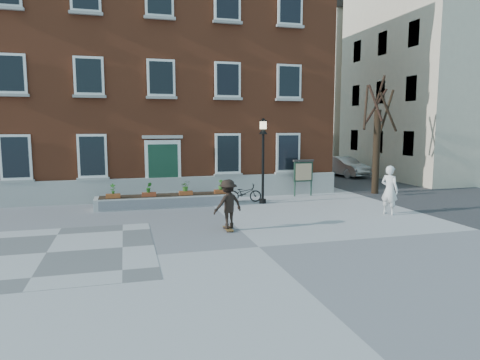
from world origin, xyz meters
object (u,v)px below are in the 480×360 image
object	(u,v)px
notice_board	(303,172)
skateboarder	(228,204)
bicycle	(244,193)
bystander	(390,190)
parked_car	(344,167)
lamp_post	(263,149)

from	to	relation	value
notice_board	skateboarder	size ratio (longest dim) A/B	1.06
bicycle	bystander	bearing A→B (deg)	-121.50
notice_board	skateboarder	xyz separation A→B (m)	(-5.39, -6.02, -0.35)
bicycle	parked_car	world-z (taller)	parked_car
skateboarder	bicycle	bearing A→B (deg)	68.55
bystander	lamp_post	size ratio (longest dim) A/B	0.51
parked_car	skateboarder	distance (m)	17.72
bicycle	parked_car	distance (m)	12.64
bystander	skateboarder	size ratio (longest dim) A/B	1.13
lamp_post	skateboarder	size ratio (longest dim) A/B	2.23
lamp_post	notice_board	distance (m)	3.26
bicycle	parked_car	bearing A→B (deg)	-40.28
bystander	bicycle	bearing A→B (deg)	22.97
lamp_post	notice_board	bearing A→B (deg)	28.47
bicycle	skateboarder	distance (m)	5.57
bystander	parked_car	bearing A→B (deg)	-46.91
bicycle	notice_board	bearing A→B (deg)	-66.10
parked_car	bystander	distance (m)	13.30
bicycle	bystander	world-z (taller)	bystander
parked_car	skateboarder	size ratio (longest dim) A/B	2.36
bicycle	parked_car	xyz separation A→B (m)	(9.67, 8.14, 0.26)
notice_board	parked_car	bearing A→B (deg)	49.11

